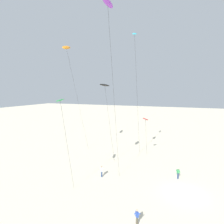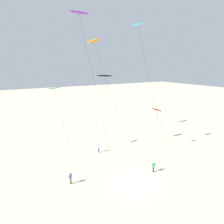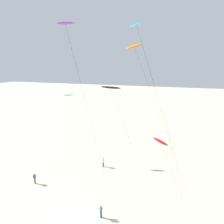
% 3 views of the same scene
% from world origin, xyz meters
% --- Properties ---
extents(ground_plane, '(260.00, 260.00, 0.00)m').
position_xyz_m(ground_plane, '(0.00, 0.00, 0.00)').
color(ground_plane, beige).
extents(kite_purple, '(6.91, 0.78, 23.24)m').
position_xyz_m(kite_purple, '(-3.70, 8.96, 22.68)').
color(kite_purple, purple).
rests_on(kite_purple, ground).
extents(kite_black, '(6.77, 0.84, 14.21)m').
position_xyz_m(kite_black, '(1.94, 11.82, 13.88)').
color(kite_black, black).
rests_on(kite_black, ground).
extents(kite_orange, '(10.11, 1.74, 21.35)m').
position_xyz_m(kite_orange, '(4.01, 19.96, 20.46)').
color(kite_orange, orange).
rests_on(kite_orange, ground).
extents(kite_green, '(3.83, 1.11, 12.25)m').
position_xyz_m(kite_green, '(-6.51, 13.72, 11.83)').
color(kite_green, green).
rests_on(kite_green, ground).
extents(kite_cyan, '(8.57, 0.87, 22.73)m').
position_xyz_m(kite_cyan, '(6.50, 8.47, 21.66)').
color(kite_cyan, '#33BFE0').
rests_on(kite_cyan, ground).
extents(kite_red, '(4.31, 1.15, 8.31)m').
position_xyz_m(kite_red, '(10.15, 7.14, 7.75)').
color(kite_red, red).
rests_on(kite_red, ground).
extents(kite_flyer_nearest, '(0.69, 0.70, 1.67)m').
position_xyz_m(kite_flyer_nearest, '(4.08, 0.91, 0.89)').
color(kite_flyer_nearest, navy).
rests_on(kite_flyer_nearest, ground).
extents(kite_flyer_middle, '(0.73, 0.73, 1.67)m').
position_xyz_m(kite_flyer_middle, '(-7.72, 4.25, 0.89)').
color(kite_flyer_middle, '#4C4738').
rests_on(kite_flyer_middle, ground).
extents(kite_flyer_furthest, '(0.68, 0.70, 1.67)m').
position_xyz_m(kite_flyer_furthest, '(0.54, 11.81, 0.89)').
color(kite_flyer_furthest, navy).
rests_on(kite_flyer_furthest, ground).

